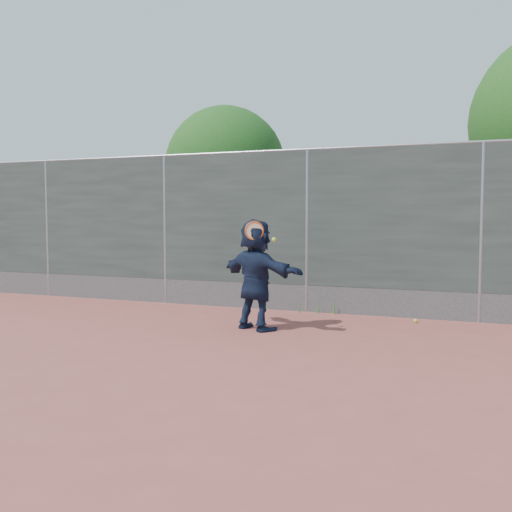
% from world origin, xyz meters
% --- Properties ---
extents(ground, '(80.00, 80.00, 0.00)m').
position_xyz_m(ground, '(0.00, 0.00, 0.00)').
color(ground, '#9E4C42').
rests_on(ground, ground).
extents(player, '(1.68, 1.12, 1.74)m').
position_xyz_m(player, '(-0.27, 1.59, 0.87)').
color(player, '#141F39').
rests_on(player, ground).
extents(ball_ground, '(0.07, 0.07, 0.07)m').
position_xyz_m(ball_ground, '(2.01, 3.07, 0.03)').
color(ball_ground, '#AFD22E').
rests_on(ball_ground, ground).
extents(fence, '(20.00, 0.06, 3.03)m').
position_xyz_m(fence, '(-0.00, 3.50, 1.58)').
color(fence, '#38423D').
rests_on(fence, ground).
extents(swing_action, '(0.49, 0.17, 0.51)m').
position_xyz_m(swing_action, '(-0.19, 1.39, 1.53)').
color(swing_action, '#CA5013').
rests_on(swing_action, ground).
extents(tree_left, '(3.15, 3.00, 4.53)m').
position_xyz_m(tree_left, '(-2.85, 6.55, 2.94)').
color(tree_left, '#382314').
rests_on(tree_left, ground).
extents(weed_clump, '(0.68, 0.07, 0.30)m').
position_xyz_m(weed_clump, '(0.29, 3.38, 0.13)').
color(weed_clump, '#387226').
rests_on(weed_clump, ground).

